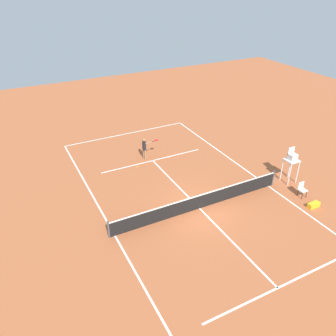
# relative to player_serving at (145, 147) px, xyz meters

# --- Properties ---
(ground_plane) EXTENTS (60.00, 60.00, 0.00)m
(ground_plane) POSITION_rel_player_serving_xyz_m (-0.36, 7.00, -0.99)
(ground_plane) COLOR #AD5933
(court_lines) EXTENTS (10.52, 23.73, 0.01)m
(court_lines) POSITION_rel_player_serving_xyz_m (-0.36, 7.00, -0.98)
(court_lines) COLOR white
(court_lines) RESTS_ON ground
(tennis_net) EXTENTS (11.12, 0.10, 1.07)m
(tennis_net) POSITION_rel_player_serving_xyz_m (-0.36, 7.00, -0.49)
(tennis_net) COLOR #4C4C51
(tennis_net) RESTS_ON ground
(player_serving) EXTENTS (1.30, 0.45, 1.66)m
(player_serving) POSITION_rel_player_serving_xyz_m (0.00, 0.00, 0.00)
(player_serving) COLOR #9E704C
(player_serving) RESTS_ON ground
(tennis_ball) EXTENTS (0.07, 0.07, 0.07)m
(tennis_ball) POSITION_rel_player_serving_xyz_m (1.03, 0.88, -0.95)
(tennis_ball) COLOR #CCE033
(tennis_ball) RESTS_ON ground
(umpire_chair) EXTENTS (0.80, 0.80, 2.41)m
(umpire_chair) POSITION_rel_player_serving_xyz_m (-7.12, 7.10, 0.62)
(umpire_chair) COLOR silver
(umpire_chair) RESTS_ON ground
(courtside_chair_near) EXTENTS (0.44, 0.46, 0.95)m
(courtside_chair_near) POSITION_rel_player_serving_xyz_m (-6.58, 8.78, -0.45)
(courtside_chair_near) COLOR #262626
(courtside_chair_near) RESTS_ON ground
(equipment_bag) EXTENTS (0.76, 0.32, 0.30)m
(equipment_bag) POSITION_rel_player_serving_xyz_m (-6.38, 9.95, -0.84)
(equipment_bag) COLOR yellow
(equipment_bag) RESTS_ON ground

